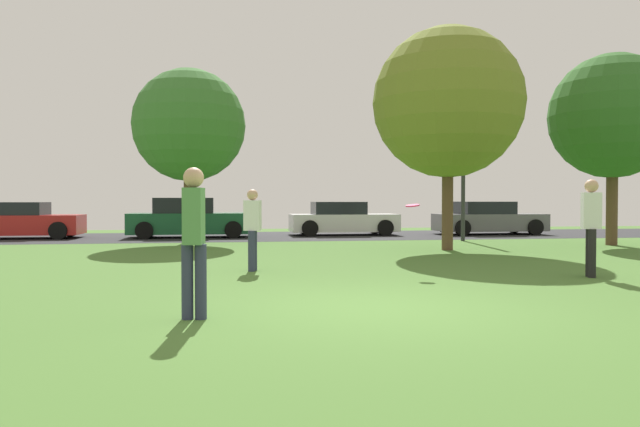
{
  "coord_description": "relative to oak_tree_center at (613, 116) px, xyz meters",
  "views": [
    {
      "loc": [
        -2.04,
        -7.76,
        1.43
      ],
      "look_at": [
        0.0,
        4.77,
        1.14
      ],
      "focal_mm": 34.12,
      "sensor_mm": 36.0,
      "label": 1
    }
  ],
  "objects": [
    {
      "name": "parked_car_white",
      "position": [
        -7.28,
        6.7,
        -3.42
      ],
      "size": [
        4.29,
        1.93,
        1.34
      ],
      "color": "white",
      "rests_on": "ground_plane"
    },
    {
      "name": "person_catcher",
      "position": [
        -11.49,
        -5.12,
        -3.13
      ],
      "size": [
        0.37,
        0.31,
        1.64
      ],
      "rotation": [
        0.0,
        0.0,
        -0.32
      ],
      "color": "#2D334C",
      "rests_on": "ground_plane"
    },
    {
      "name": "oak_tree_center",
      "position": [
        0.0,
        0.0,
        0.0
      ],
      "size": [
        3.89,
        3.89,
        5.99
      ],
      "color": "brown",
      "rests_on": "ground_plane"
    },
    {
      "name": "road_strip",
      "position": [
        -10.07,
        6.42,
        -4.03
      ],
      "size": [
        44.0,
        6.4,
        0.01
      ],
      "primitive_type": "cube",
      "color": "#28282B",
      "rests_on": "ground_plane"
    },
    {
      "name": "parked_car_red",
      "position": [
        -19.35,
        6.44,
        -3.41
      ],
      "size": [
        4.08,
        1.99,
        1.34
      ],
      "color": "#B21E1E",
      "rests_on": "ground_plane"
    },
    {
      "name": "parked_car_green",
      "position": [
        -13.32,
        6.12,
        -3.35
      ],
      "size": [
        4.54,
        1.94,
        1.5
      ],
      "color": "#195633",
      "rests_on": "ground_plane"
    },
    {
      "name": "parked_car_grey",
      "position": [
        -1.25,
        6.23,
        -3.41
      ],
      "size": [
        4.4,
        2.03,
        1.35
      ],
      "color": "slate",
      "rests_on": "ground_plane"
    },
    {
      "name": "ground_plane",
      "position": [
        -10.07,
        -9.58,
        -4.03
      ],
      "size": [
        44.0,
        44.0,
        0.0
      ],
      "primitive_type": "plane",
      "color": "#47702D"
    },
    {
      "name": "person_walking",
      "position": [
        -12.43,
        -9.96,
        -3.02
      ],
      "size": [
        0.3,
        0.35,
        1.82
      ],
      "rotation": [
        0.0,
        0.0,
        1.43
      ],
      "color": "#2D334C",
      "rests_on": "ground_plane"
    },
    {
      "name": "street_lamp_post",
      "position": [
        -3.84,
        2.62,
        -1.78
      ],
      "size": [
        0.14,
        0.14,
        4.5
      ],
      "primitive_type": "cylinder",
      "color": "#2D2D33",
      "rests_on": "ground_plane"
    },
    {
      "name": "maple_tree_near",
      "position": [
        -13.15,
        3.18,
        -0.16
      ],
      "size": [
        3.71,
        3.71,
        5.75
      ],
      "color": "brown",
      "rests_on": "ground_plane"
    },
    {
      "name": "oak_tree_left",
      "position": [
        -5.77,
        -0.93,
        0.13
      ],
      "size": [
        4.25,
        4.25,
        6.3
      ],
      "color": "brown",
      "rests_on": "ground_plane"
    },
    {
      "name": "person_thrower",
      "position": [
        -5.38,
        -7.11,
        -3.02
      ],
      "size": [
        0.37,
        0.31,
        1.8
      ],
      "rotation": [
        0.0,
        0.0,
        2.83
      ],
      "color": "black",
      "rests_on": "ground_plane"
    },
    {
      "name": "frisbee_disc",
      "position": [
        -8.48,
        -6.1,
        -2.72
      ],
      "size": [
        0.37,
        0.37,
        0.06
      ],
      "color": "#EA2D6B"
    }
  ]
}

